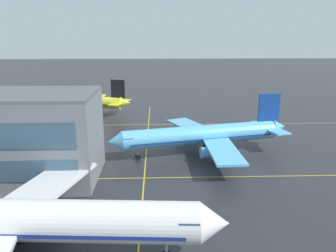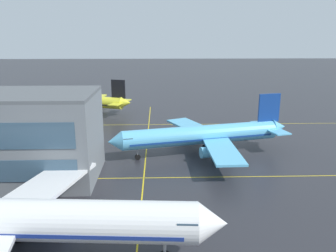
{
  "view_description": "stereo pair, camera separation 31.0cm",
  "coord_description": "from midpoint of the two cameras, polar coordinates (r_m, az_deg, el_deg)",
  "views": [
    {
      "loc": [
        2.03,
        -19.55,
        22.2
      ],
      "look_at": [
        4.39,
        48.6,
        3.84
      ],
      "focal_mm": 36.79,
      "sensor_mm": 36.0,
      "label": 1
    },
    {
      "loc": [
        2.34,
        -19.56,
        22.2
      ],
      "look_at": [
        4.39,
        48.6,
        3.84
      ],
      "focal_mm": 36.79,
      "sensor_mm": 36.0,
      "label": 2
    }
  ],
  "objects": [
    {
      "name": "airliner_front_gate",
      "position": [
        38.22,
        -23.9,
        -14.13
      ],
      "size": [
        41.29,
        35.55,
        12.84
      ],
      "color": "white",
      "rests_on": "ground"
    },
    {
      "name": "airliner_second_row",
      "position": [
        65.08,
        5.78,
        -1.47
      ],
      "size": [
        35.1,
        29.85,
        11.01
      ],
      "color": "#5BB7E5",
      "rests_on": "ground"
    },
    {
      "name": "airliner_third_row",
      "position": [
        102.35,
        -14.56,
        4.02
      ],
      "size": [
        31.42,
        26.9,
        10.07
      ],
      "color": "yellow",
      "rests_on": "ground"
    },
    {
      "name": "taxiway_markings",
      "position": [
        55.43,
        -4.12,
        -8.58
      ],
      "size": [
        130.7,
        109.53,
        0.01
      ],
      "color": "yellow",
      "rests_on": "ground"
    }
  ]
}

